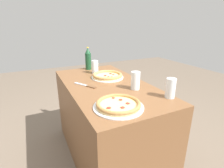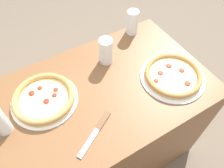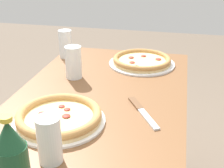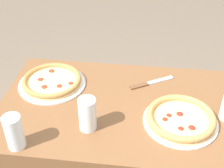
{
  "view_description": "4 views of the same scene",
  "coord_description": "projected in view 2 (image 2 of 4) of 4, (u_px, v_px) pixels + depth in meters",
  "views": [
    {
      "loc": [
        -1.34,
        0.59,
        1.29
      ],
      "look_at": [
        -0.15,
        0.02,
        0.82
      ],
      "focal_mm": 28.0,
      "sensor_mm": 36.0,
      "label": 1
    },
    {
      "loc": [
        0.18,
        0.57,
        1.64
      ],
      "look_at": [
        -0.13,
        0.05,
        0.85
      ],
      "focal_mm": 35.0,
      "sensor_mm": 36.0,
      "label": 2
    },
    {
      "loc": [
        1.02,
        0.29,
        1.33
      ],
      "look_at": [
        -0.11,
        0.04,
        0.8
      ],
      "focal_mm": 50.0,
      "sensor_mm": 36.0,
      "label": 3
    },
    {
      "loc": [
        -0.0,
        -1.08,
        1.68
      ],
      "look_at": [
        -0.14,
        0.04,
        0.86
      ],
      "focal_mm": 50.0,
      "sensor_mm": 36.0,
      "label": 4
    }
  ],
  "objects": [
    {
      "name": "ground_plane",
      "position": [
        94.0,
        155.0,
        1.66
      ],
      "size": [
        8.0,
        8.0,
        0.0
      ],
      "primitive_type": "plane",
      "color": "#6B5B4C"
    },
    {
      "name": "knife",
      "position": [
        96.0,
        131.0,
        0.94
      ],
      "size": [
        0.22,
        0.14,
        0.01
      ],
      "color": "brown",
      "rests_on": "table"
    },
    {
      "name": "table",
      "position": [
        90.0,
        133.0,
        1.35
      ],
      "size": [
        1.29,
        0.69,
        0.77
      ],
      "color": "brown",
      "rests_on": "ground_plane"
    },
    {
      "name": "pizza_pepperoni",
      "position": [
        44.0,
        98.0,
        1.02
      ],
      "size": [
        0.32,
        0.32,
        0.04
      ],
      "color": "white",
      "rests_on": "table"
    },
    {
      "name": "glass_mango_juice",
      "position": [
        132.0,
        23.0,
        1.29
      ],
      "size": [
        0.07,
        0.07,
        0.15
      ],
      "color": "white",
      "rests_on": "table"
    },
    {
      "name": "glass_water",
      "position": [
        106.0,
        52.0,
        1.15
      ],
      "size": [
        0.07,
        0.07,
        0.15
      ],
      "color": "white",
      "rests_on": "table"
    },
    {
      "name": "pizza_veggie",
      "position": [
        173.0,
        75.0,
        1.11
      ],
      "size": [
        0.33,
        0.33,
        0.04
      ],
      "color": "silver",
      "rests_on": "table"
    }
  ]
}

